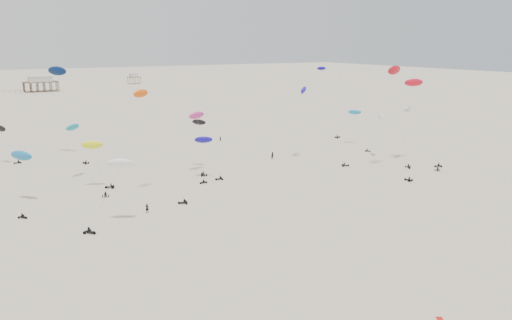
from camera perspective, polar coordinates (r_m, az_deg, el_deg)
ground_plane at (r=209.07m, az=-15.52°, el=4.27°), size 900.00×900.00×0.00m
pavilion_main at (r=353.80m, az=-23.39°, el=7.88°), size 21.00×13.00×9.80m
pavilion_small at (r=397.17m, az=-13.77°, el=8.95°), size 9.00×7.00×8.00m
rig_0 at (r=88.77m, az=-16.05°, el=-2.06°), size 10.13×5.83×12.33m
rig_1 at (r=123.37m, az=-6.36°, el=2.15°), size 5.33×11.12×13.36m
rig_2 at (r=118.99m, az=-19.10°, el=1.70°), size 8.17×14.73×16.64m
rig_3 at (r=137.54m, az=15.05°, el=3.11°), size 4.93×16.28×16.68m
rig_4 at (r=156.22m, az=11.46°, el=4.64°), size 6.76×13.90×14.52m
rig_5 at (r=136.99m, az=17.59°, el=4.25°), size 5.08×15.31×17.77m
rig_6 at (r=107.12m, az=-25.23°, el=-0.30°), size 4.95×14.10×13.25m
rig_8 at (r=126.01m, az=15.73°, el=8.25°), size 8.51×14.19×26.72m
rig_9 at (r=102.66m, az=-11.75°, el=4.12°), size 7.31×13.45×22.91m
rig_10 at (r=145.23m, az=-26.87°, el=2.52°), size 5.88×4.75×10.45m
rig_11 at (r=167.48m, az=8.47°, el=6.21°), size 6.59×6.74×23.51m
rig_12 at (r=115.49m, az=-6.03°, el=1.39°), size 5.53×6.81×10.24m
rig_13 at (r=137.58m, az=18.01°, el=6.93°), size 5.43×12.21×22.49m
rig_14 at (r=133.34m, az=6.22°, el=6.59°), size 8.11×16.17×21.80m
rig_15 at (r=147.14m, az=-21.53°, el=8.61°), size 6.75×17.95×26.42m
rig_16 at (r=111.88m, az=-17.91°, el=0.43°), size 4.89×10.74×11.56m
rig_17 at (r=119.61m, az=-6.35°, el=3.83°), size 5.10×11.56×16.06m
spectator_0 at (r=96.15m, az=-12.31°, el=-5.89°), size 0.92×0.88×2.09m
spectator_1 at (r=136.44m, az=1.92°, el=0.12°), size 1.12×0.66×2.28m
spectator_3 at (r=161.06m, az=-4.10°, el=2.14°), size 0.73×0.52×1.94m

